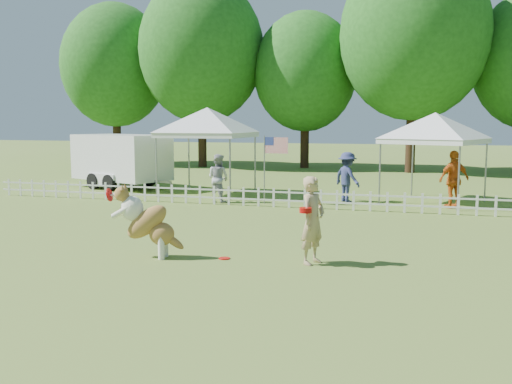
# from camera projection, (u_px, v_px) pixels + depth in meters

# --- Properties ---
(ground) EXTENTS (120.00, 120.00, 0.00)m
(ground) POSITION_uv_depth(u_px,v_px,m) (219.00, 260.00, 11.11)
(ground) COLOR #4C6A21
(ground) RESTS_ON ground
(picket_fence) EXTENTS (22.00, 0.08, 0.60)m
(picket_fence) POSITION_uv_depth(u_px,v_px,m) (297.00, 198.00, 17.73)
(picket_fence) COLOR silver
(picket_fence) RESTS_ON ground
(handler) EXTENTS (0.59, 0.71, 1.66)m
(handler) POSITION_uv_depth(u_px,v_px,m) (313.00, 220.00, 10.70)
(handler) COLOR tan
(handler) RESTS_ON ground
(dog) EXTENTS (1.43, 0.66, 1.42)m
(dog) POSITION_uv_depth(u_px,v_px,m) (148.00, 222.00, 11.21)
(dog) COLOR brown
(dog) RESTS_ON ground
(frisbee_on_turf) EXTENTS (0.27, 0.27, 0.02)m
(frisbee_on_turf) POSITION_uv_depth(u_px,v_px,m) (224.00, 258.00, 11.17)
(frisbee_on_turf) COLOR red
(frisbee_on_turf) RESTS_ON ground
(canopy_tent_left) EXTENTS (3.08, 3.08, 3.13)m
(canopy_tent_left) POSITION_uv_depth(u_px,v_px,m) (208.00, 152.00, 21.01)
(canopy_tent_left) COLOR silver
(canopy_tent_left) RESTS_ON ground
(canopy_tent_right) EXTENTS (3.67, 3.67, 2.91)m
(canopy_tent_right) POSITION_uv_depth(u_px,v_px,m) (434.00, 159.00, 18.83)
(canopy_tent_right) COLOR silver
(canopy_tent_right) RESTS_ON ground
(cargo_trailer) EXTENTS (5.47, 3.88, 2.21)m
(cargo_trailer) POSITION_uv_depth(u_px,v_px,m) (121.00, 161.00, 23.11)
(cargo_trailer) COLOR white
(cargo_trailer) RESTS_ON ground
(flag_pole) EXTENTS (0.86, 0.15, 2.23)m
(flag_pole) POSITION_uv_depth(u_px,v_px,m) (264.00, 170.00, 18.58)
(flag_pole) COLOR gray
(flag_pole) RESTS_ON ground
(spectator_a) EXTENTS (0.93, 0.83, 1.61)m
(spectator_a) POSITION_uv_depth(u_px,v_px,m) (218.00, 178.00, 19.00)
(spectator_a) COLOR #9F9FA4
(spectator_a) RESTS_ON ground
(spectator_b) EXTENTS (1.22, 1.17, 1.67)m
(spectator_b) POSITION_uv_depth(u_px,v_px,m) (347.00, 177.00, 19.09)
(spectator_b) COLOR navy
(spectator_b) RESTS_ON ground
(spectator_c) EXTENTS (1.11, 0.97, 1.80)m
(spectator_c) POSITION_uv_depth(u_px,v_px,m) (454.00, 179.00, 17.63)
(spectator_c) COLOR #C55617
(spectator_c) RESTS_ON ground
(tree_far_left) EXTENTS (6.60, 6.60, 11.00)m
(tree_far_left) POSITION_uv_depth(u_px,v_px,m) (115.00, 76.00, 35.62)
(tree_far_left) COLOR #1E5317
(tree_far_left) RESTS_ON ground
(tree_left) EXTENTS (7.40, 7.40, 12.00)m
(tree_left) POSITION_uv_depth(u_px,v_px,m) (201.00, 65.00, 33.38)
(tree_left) COLOR #1E5317
(tree_left) RESTS_ON ground
(tree_center_left) EXTENTS (6.00, 6.00, 9.80)m
(tree_center_left) POSITION_uv_depth(u_px,v_px,m) (305.00, 83.00, 32.76)
(tree_center_left) COLOR #1E5317
(tree_center_left) RESTS_ON ground
(tree_center_right) EXTENTS (7.60, 7.60, 12.60)m
(tree_center_right) POSITION_uv_depth(u_px,v_px,m) (414.00, 51.00, 29.46)
(tree_center_right) COLOR #1E5317
(tree_center_right) RESTS_ON ground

